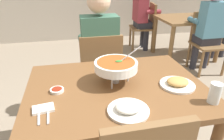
# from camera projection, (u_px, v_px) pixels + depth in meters

# --- Properties ---
(dining_table_main) EXTENTS (1.23, 0.91, 0.73)m
(dining_table_main) POSITION_uv_depth(u_px,v_px,m) (116.00, 98.00, 1.46)
(dining_table_main) COLOR brown
(dining_table_main) RESTS_ON ground_plane
(chair_diner_main) EXTENTS (0.44, 0.44, 0.90)m
(chair_diner_main) POSITION_uv_depth(u_px,v_px,m) (100.00, 69.00, 2.17)
(chair_diner_main) COLOR brown
(chair_diner_main) RESTS_ON ground_plane
(diner_main) EXTENTS (0.40, 0.45, 1.31)m
(diner_main) POSITION_uv_depth(u_px,v_px,m) (99.00, 47.00, 2.09)
(diner_main) COLOR #2D2D38
(diner_main) RESTS_ON ground_plane
(curry_bowl) EXTENTS (0.33, 0.30, 0.26)m
(curry_bowl) POSITION_uv_depth(u_px,v_px,m) (116.00, 66.00, 1.40)
(curry_bowl) COLOR silver
(curry_bowl) RESTS_ON dining_table_main
(rice_plate) EXTENTS (0.24, 0.24, 0.06)m
(rice_plate) POSITION_uv_depth(u_px,v_px,m) (129.00, 109.00, 1.15)
(rice_plate) COLOR white
(rice_plate) RESTS_ON dining_table_main
(appetizer_plate) EXTENTS (0.24, 0.24, 0.06)m
(appetizer_plate) POSITION_uv_depth(u_px,v_px,m) (177.00, 83.00, 1.41)
(appetizer_plate) COLOR white
(appetizer_plate) RESTS_ON dining_table_main
(sauce_dish) EXTENTS (0.09, 0.09, 0.02)m
(sauce_dish) POSITION_uv_depth(u_px,v_px,m) (57.00, 90.00, 1.34)
(sauce_dish) COLOR white
(sauce_dish) RESTS_ON dining_table_main
(napkin_folded) EXTENTS (0.13, 0.10, 0.02)m
(napkin_folded) POSITION_uv_depth(u_px,v_px,m) (43.00, 109.00, 1.17)
(napkin_folded) COLOR white
(napkin_folded) RESTS_ON dining_table_main
(fork_utensil) EXTENTS (0.03, 0.17, 0.01)m
(fork_utensil) POSITION_uv_depth(u_px,v_px,m) (39.00, 115.00, 1.12)
(fork_utensil) COLOR silver
(fork_utensil) RESTS_ON dining_table_main
(spoon_utensil) EXTENTS (0.02, 0.17, 0.01)m
(spoon_utensil) POSITION_uv_depth(u_px,v_px,m) (48.00, 114.00, 1.13)
(spoon_utensil) COLOR silver
(spoon_utensil) RESTS_ON dining_table_main
(drink_glass) EXTENTS (0.07, 0.07, 0.13)m
(drink_glass) POSITION_uv_depth(u_px,v_px,m) (215.00, 94.00, 1.21)
(drink_glass) COLOR silver
(drink_glass) RESTS_ON dining_table_main
(dining_table_far) EXTENTS (1.00, 0.80, 0.73)m
(dining_table_far) POSITION_uv_depth(u_px,v_px,m) (187.00, 25.00, 3.55)
(dining_table_far) COLOR brown
(dining_table_far) RESTS_ON ground_plane
(chair_bg_left) EXTENTS (0.46, 0.46, 0.90)m
(chair_bg_left) POSITION_uv_depth(u_px,v_px,m) (219.00, 29.00, 3.65)
(chair_bg_left) COLOR brown
(chair_bg_left) RESTS_ON ground_plane
(chair_bg_middle) EXTENTS (0.46, 0.46, 0.90)m
(chair_bg_middle) POSITION_uv_depth(u_px,v_px,m) (206.00, 39.00, 3.14)
(chair_bg_middle) COLOR brown
(chair_bg_middle) RESTS_ON ground_plane
(chair_bg_right) EXTENTS (0.50, 0.50, 0.90)m
(chair_bg_right) POSITION_uv_depth(u_px,v_px,m) (146.00, 24.00, 4.01)
(chair_bg_right) COLOR brown
(chair_bg_right) RESTS_ON ground_plane
(patron_bg_left) EXTENTS (0.40, 0.45, 1.31)m
(patron_bg_left) POSITION_uv_depth(u_px,v_px,m) (222.00, 16.00, 3.55)
(patron_bg_left) COLOR #2D2D38
(patron_bg_left) RESTS_ON ground_plane
(patron_bg_middle) EXTENTS (0.40, 0.45, 1.31)m
(patron_bg_middle) POSITION_uv_depth(u_px,v_px,m) (210.00, 24.00, 2.98)
(patron_bg_middle) COLOR #2D2D38
(patron_bg_middle) RESTS_ON ground_plane
(patron_bg_right) EXTENTS (0.45, 0.40, 1.31)m
(patron_bg_right) POSITION_uv_depth(u_px,v_px,m) (142.00, 12.00, 3.88)
(patron_bg_right) COLOR #2D2D38
(patron_bg_right) RESTS_ON ground_plane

